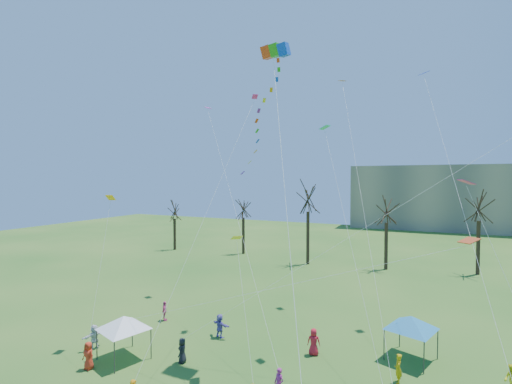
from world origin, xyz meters
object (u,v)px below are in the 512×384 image
at_px(canopy_tent_white, 124,323).
at_px(canopy_tent_blue, 411,323).
at_px(distant_building, 491,198).
at_px(big_box_kite, 266,118).

bearing_deg(canopy_tent_white, canopy_tent_blue, 24.53).
xyz_separation_m(distant_building, big_box_kite, (-23.68, -74.49, 8.11)).
bearing_deg(distant_building, canopy_tent_white, -112.31).
bearing_deg(big_box_kite, canopy_tent_white, -155.93).
bearing_deg(canopy_tent_white, big_box_kite, 24.07).
bearing_deg(big_box_kite, distant_building, 72.37).
relative_size(big_box_kite, canopy_tent_white, 5.92).
height_order(canopy_tent_white, canopy_tent_blue, canopy_tent_blue).
height_order(distant_building, big_box_kite, big_box_kite).
bearing_deg(distant_building, canopy_tent_blue, -102.10).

